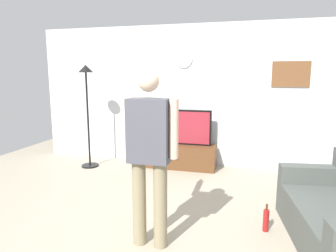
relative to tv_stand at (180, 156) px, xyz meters
name	(u,v)px	position (x,y,z in m)	size (l,w,h in m)	color
ground_plane	(145,241)	(0.20, -2.60, -0.23)	(8.40, 8.40, 0.00)	#9E937F
back_wall	(194,96)	(0.20, 0.35, 1.12)	(6.40, 0.10, 2.70)	silver
tv_stand	(180,156)	(0.00, 0.00, 0.00)	(1.36, 0.44, 0.45)	brown
television	(180,127)	(0.00, 0.05, 0.56)	(1.17, 0.07, 0.66)	black
wall_clock	(184,59)	(0.00, 0.29, 1.83)	(0.33, 0.33, 0.03)	white
framed_picture	(291,74)	(1.92, 0.30, 1.54)	(0.63, 0.04, 0.45)	brown
floor_lamp	(87,95)	(-1.70, -0.37, 1.16)	(0.32, 0.32, 1.94)	black
person_standing_nearer_lamp	(150,149)	(0.27, -2.62, 0.80)	(0.59, 0.78, 1.80)	gray
beverage_bottle	(266,220)	(1.46, -2.04, -0.09)	(0.07, 0.07, 0.32)	maroon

